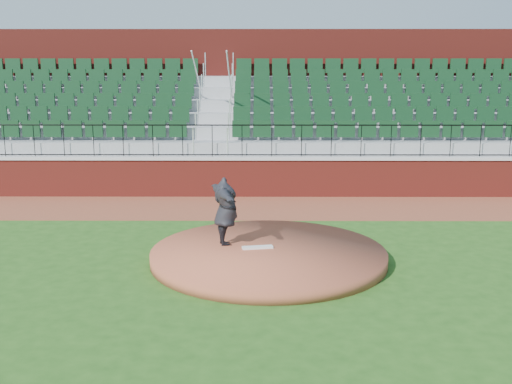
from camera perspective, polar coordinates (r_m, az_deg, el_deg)
ground at (r=13.53m, az=-0.03°, el=-6.72°), size 90.00×90.00×0.00m
warning_track at (r=18.72m, az=0.06°, el=-1.39°), size 34.00×3.20×0.01m
field_wall at (r=20.17m, az=0.08°, el=1.30°), size 34.00×0.35×1.20m
wall_cap at (r=20.06m, az=0.08°, el=3.13°), size 34.00×0.45×0.10m
wall_railing at (r=19.98m, az=0.08°, el=4.68°), size 34.00×0.05×1.00m
seating_stands at (r=22.63m, az=0.11°, el=6.82°), size 34.00×5.10×4.60m
concourse_wall at (r=25.39m, az=0.13°, el=8.40°), size 34.00×0.50×5.50m
pitchers_mound at (r=13.80m, az=1.14°, el=-5.80°), size 5.16×5.16×0.25m
pitching_rubber at (r=13.87m, az=0.14°, el=-5.06°), size 0.70×0.29×0.05m
pitcher at (r=13.97m, az=-2.78°, el=-1.76°), size 1.00×1.97×1.54m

